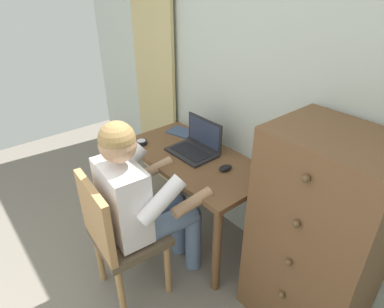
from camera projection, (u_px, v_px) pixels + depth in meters
The scene contains 10 objects.
wall_back at pixel (273, 85), 2.00m from camera, with size 4.80×0.05×2.50m, color silver.
curtain_panel at pixel (154, 64), 2.83m from camera, with size 0.58×0.03×2.30m, color #CCB77A.
desk at pixel (194, 171), 2.35m from camera, with size 1.10×0.57×0.72m.
dresser at pixel (317, 239), 1.73m from camera, with size 0.61×0.51×1.24m.
chair at pixel (118, 233), 1.93m from camera, with size 0.45×0.43×0.89m.
person_seated at pixel (143, 198), 1.93m from camera, with size 0.56×0.60×1.21m.
laptop at pixel (196, 145), 2.33m from camera, with size 0.35×0.26×0.24m.
computer_mouse at pixel (225, 168), 2.13m from camera, with size 0.06×0.10×0.03m, color black.
desk_clock at pixel (141, 142), 2.45m from camera, with size 0.09×0.09×0.03m.
notebook_pad at pixel (181, 132), 2.62m from camera, with size 0.21×0.15×0.01m, color #3D4C6B.
Camera 1 is at (1.18, 0.57, 1.87)m, focal length 30.32 mm.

